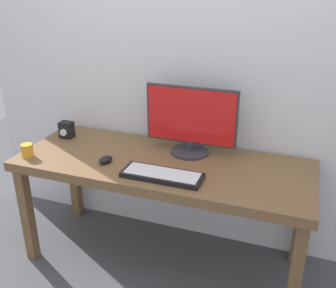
{
  "coord_description": "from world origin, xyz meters",
  "views": [
    {
      "loc": [
        0.75,
        -1.97,
        1.77
      ],
      "look_at": [
        0.04,
        0.0,
        0.85
      ],
      "focal_mm": 41.47,
      "sensor_mm": 36.0,
      "label": 1
    }
  ],
  "objects_px": {
    "coffee_mug": "(27,150)",
    "desk": "(162,173)",
    "monitor": "(191,121)",
    "audio_controller": "(67,130)",
    "keyboard_primary": "(162,175)",
    "mouse": "(106,160)"
  },
  "relations": [
    {
      "from": "monitor",
      "to": "keyboard_primary",
      "type": "height_order",
      "value": "monitor"
    },
    {
      "from": "desk",
      "to": "mouse",
      "type": "height_order",
      "value": "mouse"
    },
    {
      "from": "mouse",
      "to": "coffee_mug",
      "type": "relative_size",
      "value": 1.17
    },
    {
      "from": "mouse",
      "to": "audio_controller",
      "type": "height_order",
      "value": "audio_controller"
    },
    {
      "from": "keyboard_primary",
      "to": "coffee_mug",
      "type": "height_order",
      "value": "coffee_mug"
    },
    {
      "from": "mouse",
      "to": "keyboard_primary",
      "type": "bearing_deg",
      "value": 5.23
    },
    {
      "from": "desk",
      "to": "mouse",
      "type": "bearing_deg",
      "value": -157.3
    },
    {
      "from": "desk",
      "to": "audio_controller",
      "type": "distance_m",
      "value": 0.78
    },
    {
      "from": "coffee_mug",
      "to": "desk",
      "type": "bearing_deg",
      "value": 15.15
    },
    {
      "from": "desk",
      "to": "coffee_mug",
      "type": "xyz_separation_m",
      "value": [
        -0.81,
        -0.22,
        0.12
      ]
    },
    {
      "from": "mouse",
      "to": "audio_controller",
      "type": "xyz_separation_m",
      "value": [
        -0.44,
        0.26,
        0.04
      ]
    },
    {
      "from": "monitor",
      "to": "coffee_mug",
      "type": "height_order",
      "value": "monitor"
    },
    {
      "from": "desk",
      "to": "monitor",
      "type": "bearing_deg",
      "value": 56.7
    },
    {
      "from": "audio_controller",
      "to": "desk",
      "type": "bearing_deg",
      "value": -9.82
    },
    {
      "from": "desk",
      "to": "mouse",
      "type": "distance_m",
      "value": 0.35
    },
    {
      "from": "desk",
      "to": "keyboard_primary",
      "type": "xyz_separation_m",
      "value": [
        0.07,
        -0.19,
        0.09
      ]
    },
    {
      "from": "keyboard_primary",
      "to": "mouse",
      "type": "distance_m",
      "value": 0.39
    },
    {
      "from": "keyboard_primary",
      "to": "coffee_mug",
      "type": "relative_size",
      "value": 5.49
    },
    {
      "from": "monitor",
      "to": "desk",
      "type": "bearing_deg",
      "value": -123.3
    },
    {
      "from": "keyboard_primary",
      "to": "monitor",
      "type": "bearing_deg",
      "value": 82.21
    },
    {
      "from": "audio_controller",
      "to": "monitor",
      "type": "bearing_deg",
      "value": 3.41
    },
    {
      "from": "keyboard_primary",
      "to": "mouse",
      "type": "height_order",
      "value": "mouse"
    }
  ]
}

